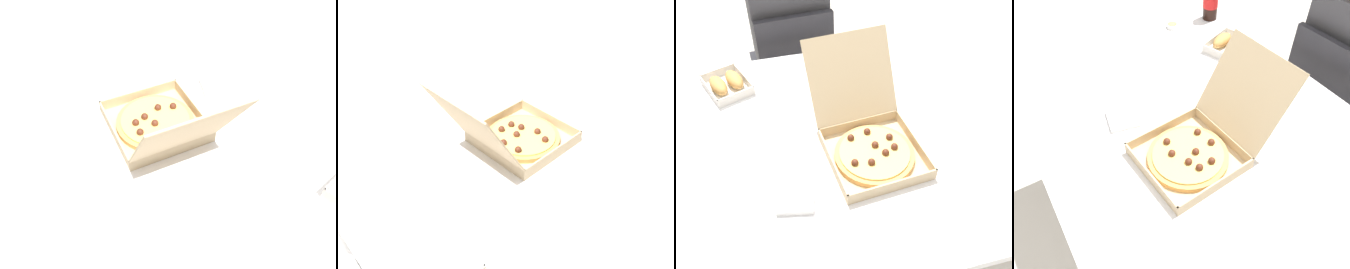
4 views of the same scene
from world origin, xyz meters
The scene contains 4 objects.
dining_table centered at (0.00, 0.00, 0.65)m, with size 1.44×1.09×0.71m.
pizza_box_open centered at (0.09, -0.08, 0.76)m, with size 0.33×0.47×0.30m.
paper_menu centered at (0.55, -0.05, 0.71)m, with size 0.21×0.15×0.00m, color white.
napkin_pile centered at (-0.19, -0.22, 0.72)m, with size 0.11×0.11×0.02m, color white.
Camera 2 is at (-0.73, 0.64, 1.59)m, focal length 42.02 mm.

